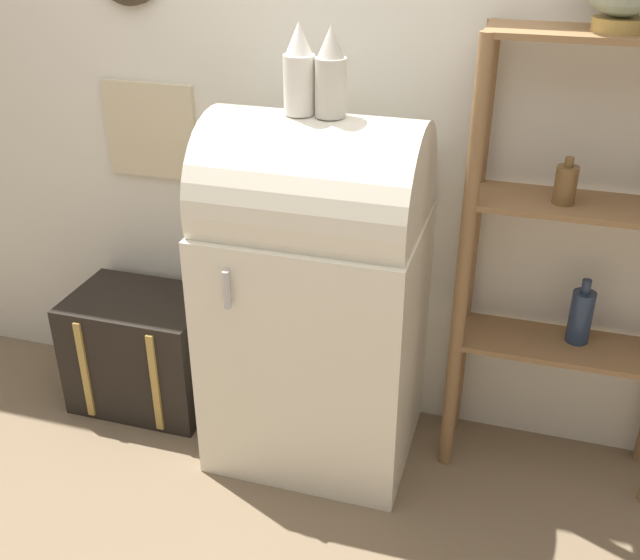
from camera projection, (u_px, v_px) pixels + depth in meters
ground_plane at (298, 480)px, 2.86m from camera, size 12.00×12.00×0.00m
wall_back at (341, 92)px, 2.71m from camera, size 7.00×0.09×2.70m
refrigerator at (316, 292)px, 2.74m from camera, size 0.75×0.64×1.36m
suitcase_trunk at (144, 350)px, 3.20m from camera, size 0.58×0.42×0.50m
shelf_unit at (583, 248)px, 2.53m from camera, size 0.79×0.28×1.63m
vase_left at (299, 72)px, 2.37m from camera, size 0.10×0.10×0.29m
vase_center at (331, 75)px, 2.35m from camera, size 0.10×0.10×0.28m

